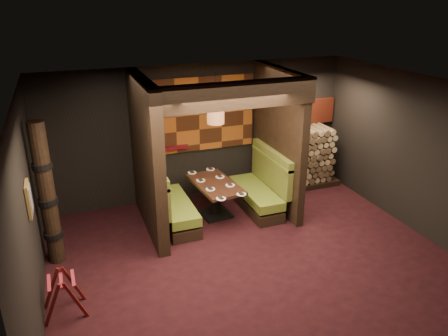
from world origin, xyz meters
TOP-DOWN VIEW (x-y plane):
  - floor at (0.00, 0.00)m, footprint 6.50×5.50m
  - ceiling at (0.00, 0.00)m, footprint 6.50×5.50m
  - wall_back at (0.00, 2.76)m, footprint 6.50×0.02m
  - wall_front at (0.00, -2.76)m, footprint 6.50×0.02m
  - wall_left at (-3.26, 0.00)m, footprint 0.02×5.50m
  - wall_right at (3.26, 0.00)m, footprint 0.02×5.50m
  - partition_left at (-1.35, 1.65)m, footprint 0.20×2.20m
  - partition_right at (1.30, 1.70)m, footprint 0.15×2.10m
  - header_beam at (-0.02, 0.70)m, footprint 2.85×0.18m
  - tapa_back_panel at (-0.02, 2.71)m, footprint 2.40×0.06m
  - tapa_side_panel at (-1.23, 1.82)m, footprint 0.04×1.85m
  - lacquer_shelf at (-0.60, 2.65)m, footprint 0.60×0.12m
  - booth_bench_left at (-0.96, 1.65)m, footprint 0.68×1.60m
  - booth_bench_right at (0.93, 1.65)m, footprint 0.68×1.60m
  - dining_table at (-0.05, 1.66)m, footprint 0.85×1.39m
  - place_settings at (-0.05, 1.66)m, footprint 0.73×1.58m
  - pendant_lamp at (-0.05, 1.61)m, footprint 0.32×0.32m
  - framed_picture at (-3.22, 0.10)m, footprint 0.05×0.36m
  - luggage_rack at (-2.97, -0.30)m, footprint 0.61×0.44m
  - totem_column at (-3.05, 1.10)m, footprint 0.31×0.31m
  - firewood_stack at (2.29, 2.35)m, footprint 1.73×0.70m
  - mosaic_header at (2.29, 2.68)m, footprint 1.83×0.10m
  - bay_front_post at (1.39, 1.96)m, footprint 0.08×0.08m

SIDE VIEW (x-z plane):
  - floor at x=0.00m, z-range -0.02..0.00m
  - luggage_rack at x=-2.97m, z-range 0.00..0.66m
  - booth_bench_left at x=-0.96m, z-range -0.17..0.97m
  - booth_bench_right at x=0.93m, z-range -0.17..0.97m
  - dining_table at x=-0.05m, z-range 0.12..0.82m
  - firewood_stack at x=2.29m, z-range 0.00..1.36m
  - place_settings at x=-0.05m, z-range 0.70..0.73m
  - lacquer_shelf at x=-0.60m, z-range 1.15..1.21m
  - totem_column at x=-3.05m, z-range -0.01..2.39m
  - wall_back at x=0.00m, z-range 0.00..2.85m
  - wall_front at x=0.00m, z-range 0.00..2.85m
  - wall_left at x=-3.26m, z-range 0.00..2.85m
  - wall_right at x=3.26m, z-range 0.00..2.85m
  - partition_left at x=-1.35m, z-range 0.00..2.85m
  - partition_right at x=1.30m, z-range 0.00..2.85m
  - bay_front_post at x=1.39m, z-range 0.00..2.85m
  - framed_picture at x=-3.22m, z-range 1.39..1.85m
  - mosaic_header at x=2.29m, z-range 1.36..1.92m
  - tapa_back_panel at x=-0.02m, z-range 1.04..2.60m
  - tapa_side_panel at x=-1.23m, z-range 1.12..2.58m
  - pendant_lamp at x=-0.05m, z-range 1.69..2.61m
  - header_beam at x=-0.02m, z-range 2.41..2.85m
  - ceiling at x=0.00m, z-range 2.85..2.87m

